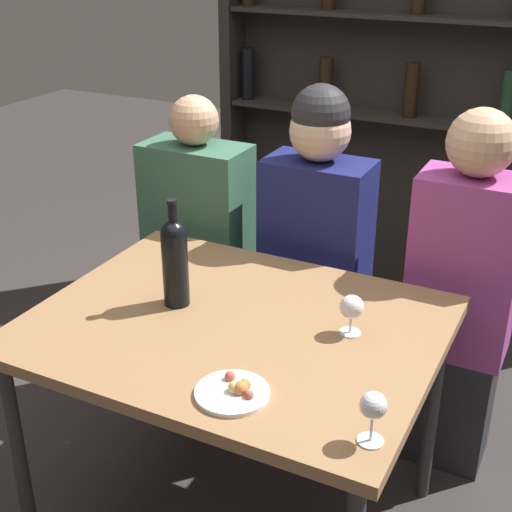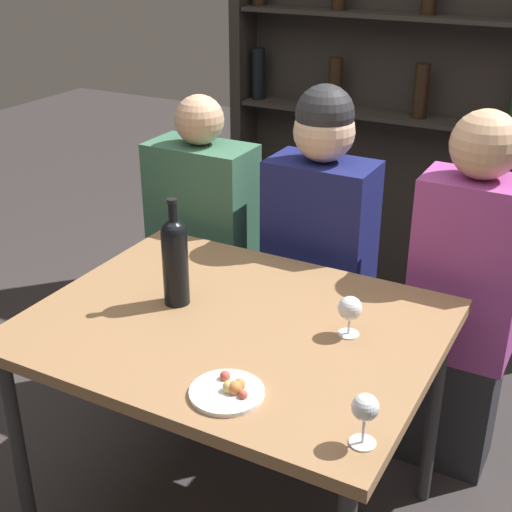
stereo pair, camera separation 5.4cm
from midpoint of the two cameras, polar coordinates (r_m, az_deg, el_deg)
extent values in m
cube|color=olive|center=(2.05, -1.06, -5.68)|extent=(1.15, 0.91, 0.04)
cylinder|color=#2D2D30|center=(2.29, -17.76, -14.89)|extent=(0.04, 0.04, 0.72)
cylinder|color=#2D2D30|center=(2.77, -6.30, -6.11)|extent=(0.04, 0.04, 0.72)
cylinder|color=#2D2D30|center=(2.43, 14.65, -11.94)|extent=(0.04, 0.04, 0.72)
cube|color=#28231E|center=(3.57, 13.85, 11.80)|extent=(1.88, 0.02, 2.02)
cube|color=#28231E|center=(3.82, -0.60, 13.33)|extent=(0.06, 0.18, 2.02)
cube|color=#28231E|center=(3.49, 13.27, 10.54)|extent=(1.80, 0.18, 0.02)
cylinder|color=black|center=(3.76, 0.60, 14.37)|extent=(0.07, 0.07, 0.26)
cylinder|color=black|center=(3.59, 6.80, 13.57)|extent=(0.07, 0.07, 0.24)
cylinder|color=black|center=(3.46, 13.55, 12.70)|extent=(0.07, 0.07, 0.25)
cube|color=#28231E|center=(3.40, 14.06, 18.02)|extent=(1.80, 0.18, 0.02)
cylinder|color=black|center=(2.10, -5.73, -0.98)|extent=(0.08, 0.08, 0.23)
sphere|color=black|center=(2.05, -5.87, 1.88)|extent=(0.08, 0.08, 0.08)
cylinder|color=black|center=(2.03, -5.92, 3.05)|extent=(0.03, 0.03, 0.09)
cylinder|color=black|center=(2.02, -5.98, 4.40)|extent=(0.03, 0.03, 0.01)
cylinder|color=silver|center=(1.63, 9.47, -14.53)|extent=(0.06, 0.06, 0.00)
cylinder|color=silver|center=(1.61, 9.58, -13.42)|extent=(0.01, 0.01, 0.08)
sphere|color=silver|center=(1.57, 9.72, -11.84)|extent=(0.06, 0.06, 0.06)
cylinder|color=silver|center=(2.00, 8.17, -6.18)|extent=(0.06, 0.06, 0.00)
cylinder|color=silver|center=(1.98, 8.23, -5.39)|extent=(0.01, 0.01, 0.06)
sphere|color=silver|center=(1.96, 8.31, -4.16)|extent=(0.07, 0.07, 0.07)
cylinder|color=white|center=(1.75, -1.47, -10.87)|extent=(0.18, 0.18, 0.01)
sphere|color=#B74C3D|center=(1.72, -0.13, -11.06)|extent=(0.02, 0.02, 0.02)
sphere|color=#C67038|center=(1.73, -0.82, -10.53)|extent=(0.04, 0.04, 0.04)
sphere|color=#E5BC66|center=(1.74, -1.25, -10.45)|extent=(0.03, 0.03, 0.03)
sphere|color=#C67038|center=(1.75, -0.43, -10.24)|extent=(0.03, 0.03, 0.03)
sphere|color=#B74C3D|center=(1.78, -1.62, -9.57)|extent=(0.03, 0.03, 0.03)
cube|color=#26262B|center=(3.01, -3.47, -6.18)|extent=(0.36, 0.22, 0.45)
cube|color=#38664C|center=(2.78, -3.74, 3.03)|extent=(0.40, 0.22, 0.59)
sphere|color=tan|center=(2.66, -3.98, 10.81)|extent=(0.18, 0.18, 0.18)
cube|color=#26262B|center=(2.82, 5.25, -8.65)|extent=(0.33, 0.22, 0.45)
cube|color=navy|center=(2.57, 5.71, 1.14)|extent=(0.37, 0.22, 0.60)
sphere|color=beige|center=(2.43, 6.12, 9.90)|extent=(0.21, 0.21, 0.21)
sphere|color=#262628|center=(2.42, 6.18, 11.21)|extent=(0.20, 0.20, 0.20)
cube|color=#26262B|center=(2.70, 15.73, -11.32)|extent=(0.31, 0.22, 0.45)
cube|color=#9E3F8C|center=(2.43, 17.18, -1.04)|extent=(0.34, 0.22, 0.63)
sphere|color=tan|center=(2.29, 18.52, 8.45)|extent=(0.21, 0.21, 0.21)
camera|label=1|loc=(0.03, -89.26, 0.35)|focal=50.00mm
camera|label=2|loc=(0.03, 90.74, -0.35)|focal=50.00mm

